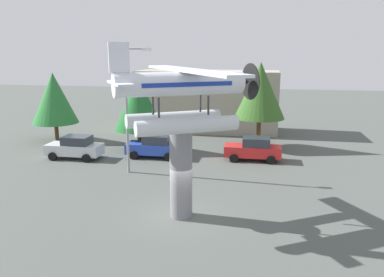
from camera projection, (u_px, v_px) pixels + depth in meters
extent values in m
plane|color=#4C514C|center=(181.00, 216.00, 19.55)|extent=(140.00, 140.00, 0.00)
cylinder|color=slate|center=(181.00, 174.00, 19.07)|extent=(1.10, 1.10, 4.42)
cylinder|color=silver|center=(188.00, 126.00, 17.60)|extent=(4.47, 3.07, 0.70)
cylinder|color=#333338|center=(208.00, 105.00, 18.30)|extent=(0.14, 0.14, 0.90)
cylinder|color=#333338|center=(159.00, 108.00, 17.47)|extent=(0.14, 0.14, 0.90)
cylinder|color=silver|center=(174.00, 119.00, 19.43)|extent=(4.47, 3.07, 0.70)
cylinder|color=#333338|center=(200.00, 103.00, 19.21)|extent=(0.14, 0.14, 0.90)
cylinder|color=#333338|center=(153.00, 105.00, 18.38)|extent=(0.14, 0.14, 0.90)
cylinder|color=silver|center=(180.00, 84.00, 18.12)|extent=(5.88, 4.14, 1.10)
cube|color=#193399|center=(185.00, 84.00, 18.19)|extent=(4.31, 3.21, 0.20)
cone|color=#262628|center=(243.00, 82.00, 19.25)|extent=(1.05, 1.11, 0.88)
cylinder|color=black|center=(250.00, 82.00, 19.39)|extent=(0.96, 1.56, 1.80)
cube|color=silver|center=(189.00, 70.00, 18.13)|extent=(6.30, 9.48, 0.12)
cube|color=silver|center=(120.00, 83.00, 17.13)|extent=(2.04, 2.76, 0.10)
cube|color=silver|center=(119.00, 58.00, 16.90)|extent=(0.83, 0.57, 1.30)
cube|color=silver|center=(75.00, 149.00, 29.98)|extent=(4.20, 1.70, 0.80)
cube|color=#2D333D|center=(77.00, 140.00, 29.78)|extent=(2.00, 1.56, 0.64)
cylinder|color=black|center=(64.00, 151.00, 31.16)|extent=(0.64, 0.22, 0.64)
cylinder|color=black|center=(53.00, 156.00, 29.43)|extent=(0.64, 0.22, 0.64)
cylinder|color=black|center=(96.00, 152.00, 30.69)|extent=(0.64, 0.22, 0.64)
cylinder|color=black|center=(86.00, 158.00, 28.96)|extent=(0.64, 0.22, 0.64)
cube|color=#2847B7|center=(154.00, 148.00, 30.30)|extent=(4.20, 1.70, 0.80)
cube|color=#2D333D|center=(157.00, 139.00, 30.10)|extent=(2.00, 1.56, 0.64)
cylinder|color=black|center=(141.00, 150.00, 31.48)|extent=(0.64, 0.22, 0.64)
cylinder|color=black|center=(134.00, 155.00, 29.75)|extent=(0.64, 0.22, 0.64)
cylinder|color=black|center=(174.00, 151.00, 31.01)|extent=(0.64, 0.22, 0.64)
cylinder|color=black|center=(168.00, 157.00, 29.28)|extent=(0.64, 0.22, 0.64)
cube|color=red|center=(253.00, 151.00, 29.49)|extent=(4.20, 1.70, 0.80)
cube|color=#2D333D|center=(256.00, 142.00, 29.29)|extent=(2.00, 1.56, 0.64)
cylinder|color=black|center=(235.00, 152.00, 30.68)|extent=(0.64, 0.22, 0.64)
cylinder|color=black|center=(234.00, 158.00, 28.95)|extent=(0.64, 0.22, 0.64)
cylinder|color=black|center=(271.00, 154.00, 30.21)|extent=(0.64, 0.22, 0.64)
cylinder|color=black|center=(271.00, 160.00, 28.48)|extent=(0.64, 0.22, 0.64)
cylinder|color=gray|center=(127.00, 112.00, 25.80)|extent=(0.18, 0.18, 8.31)
cylinder|color=gray|center=(136.00, 49.00, 24.78)|extent=(1.60, 0.12, 0.12)
cube|color=silver|center=(147.00, 49.00, 24.67)|extent=(0.50, 0.28, 0.20)
cube|color=#9E9384|center=(208.00, 101.00, 40.33)|extent=(14.19, 5.19, 6.13)
cylinder|color=brown|center=(57.00, 132.00, 36.16)|extent=(0.36, 0.36, 1.62)
cone|color=#287033|center=(54.00, 98.00, 35.49)|extent=(4.12, 4.12, 4.57)
cylinder|color=brown|center=(140.00, 140.00, 32.50)|extent=(0.36, 0.36, 1.75)
cone|color=#1E6028|center=(138.00, 103.00, 31.83)|extent=(4.01, 4.01, 4.45)
cylinder|color=brown|center=(258.00, 133.00, 33.36)|extent=(0.36, 0.36, 2.53)
cone|color=#335B23|center=(260.00, 90.00, 32.58)|extent=(4.22, 4.22, 4.69)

